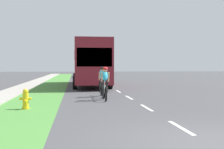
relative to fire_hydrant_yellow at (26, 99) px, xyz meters
name	(u,v)px	position (x,y,z in m)	size (l,w,h in m)	color
ground_plane	(107,84)	(4.59, 14.46, -0.37)	(120.00, 120.00, 0.00)	#424244
grass_verge	(53,85)	(0.00, 14.46, -0.37)	(2.43, 70.00, 0.01)	#478438
sidewalk_concrete	(29,85)	(-2.03, 14.46, -0.37)	(1.62, 70.00, 0.10)	#9E998E
lane_markings_center	(102,82)	(4.59, 18.46, -0.37)	(0.12, 54.07, 0.01)	white
fire_hydrant_yellow	(26,99)	(0.00, 0.00, 0.00)	(0.44, 0.38, 0.76)	yellow
cyclist_lead	(105,83)	(3.24, 2.53, 0.44)	(0.42, 1.72, 1.58)	black
cyclist_trailing	(102,81)	(3.26, 4.16, 0.44)	(0.42, 1.72, 1.58)	black
bus_maroon	(90,62)	(3.07, 13.15, 1.61)	(2.78, 11.60, 3.48)	maroon
sedan_white	(86,72)	(3.39, 31.48, 0.40)	(1.98, 4.30, 1.52)	silver
pickup_dark_green	(100,70)	(6.43, 42.41, 0.46)	(2.22, 5.10, 1.64)	#194C2D
suv_black	(94,69)	(5.97, 53.21, 0.58)	(2.15, 4.70, 1.79)	black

